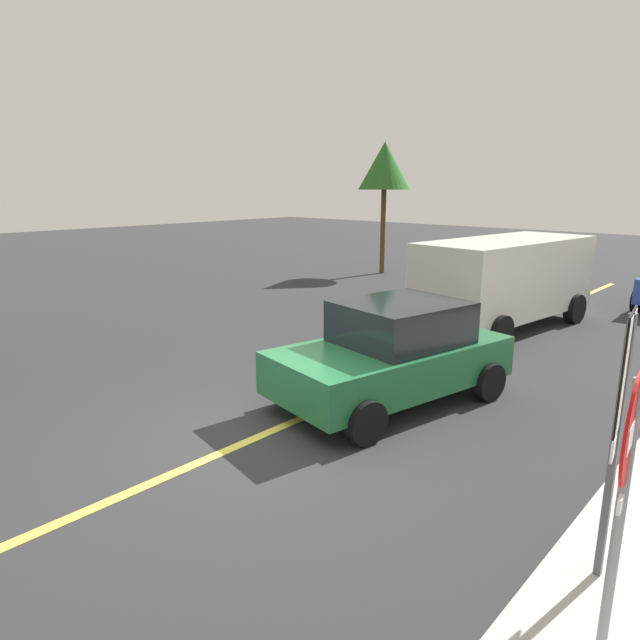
# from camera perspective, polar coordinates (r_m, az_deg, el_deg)

# --- Properties ---
(ground_plane) EXTENTS (80.00, 80.00, 0.00)m
(ground_plane) POSITION_cam_1_polar(r_m,az_deg,el_deg) (8.03, -6.44, -11.97)
(ground_plane) COLOR #2D2D30
(lane_marking_centre) EXTENTS (28.00, 0.16, 0.01)m
(lane_marking_centre) POSITION_cam_1_polar(r_m,az_deg,el_deg) (10.08, 6.58, -6.46)
(lane_marking_centre) COLOR #E0D14C
(stop_sign) EXTENTS (0.76, 0.10, 2.34)m
(stop_sign) POSITION_cam_1_polar(r_m,az_deg,el_deg) (4.25, 28.98, -14.24)
(stop_sign) COLOR gray
(stop_sign) RESTS_ON ground_plane
(speed_limit_sign) EXTENTS (0.54, 0.10, 2.52)m
(speed_limit_sign) POSITION_cam_1_polar(r_m,az_deg,el_deg) (5.13, 28.66, -7.46)
(speed_limit_sign) COLOR #4C4C51
(speed_limit_sign) RESTS_ON ground_plane
(white_van) EXTENTS (5.40, 2.74, 2.20)m
(white_van) POSITION_cam_1_polar(r_m,az_deg,el_deg) (14.37, 18.56, 4.20)
(white_van) COLOR silver
(white_van) RESTS_ON ground_plane
(car_green_near_curb) EXTENTS (4.24, 2.67, 1.66)m
(car_green_near_curb) POSITION_cam_1_polar(r_m,az_deg,el_deg) (9.04, 7.60, -3.38)
(car_green_near_curb) COLOR #236B3D
(car_green_near_curb) RESTS_ON ground_plane
(tree_centre_verge) EXTENTS (2.04, 2.04, 5.13)m
(tree_centre_verge) POSITION_cam_1_polar(r_m,az_deg,el_deg) (22.44, 6.69, 15.46)
(tree_centre_verge) COLOR #513823
(tree_centre_verge) RESTS_ON ground_plane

